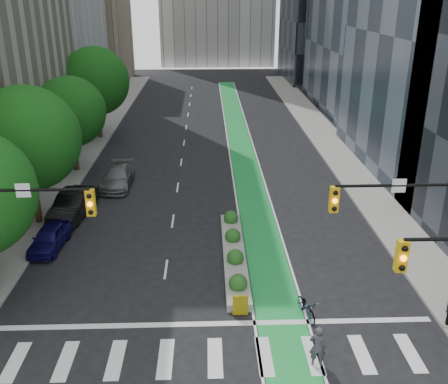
{
  "coord_description": "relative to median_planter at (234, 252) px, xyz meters",
  "views": [
    {
      "loc": [
        -0.2,
        -17.22,
        13.76
      ],
      "look_at": [
        0.72,
        9.49,
        3.0
      ],
      "focal_mm": 40.0,
      "sensor_mm": 36.0,
      "label": 1
    }
  ],
  "objects": [
    {
      "name": "ground",
      "position": [
        -1.2,
        -7.04,
        -0.37
      ],
      "size": [
        160.0,
        160.0,
        0.0
      ],
      "primitive_type": "plane",
      "color": "black",
      "rests_on": "ground"
    },
    {
      "name": "tree_far",
      "position": [
        -12.2,
        24.96,
        5.32
      ],
      "size": [
        6.6,
        6.6,
        9.0
      ],
      "color": "black",
      "rests_on": "ground"
    },
    {
      "name": "median_planter",
      "position": [
        0.0,
        0.0,
        0.0
      ],
      "size": [
        1.2,
        10.26,
        1.1
      ],
      "color": "gray",
      "rests_on": "ground"
    },
    {
      "name": "bike_lane_paint",
      "position": [
        1.8,
        22.96,
        -0.37
      ],
      "size": [
        2.2,
        70.0,
        0.01
      ],
      "primitive_type": "cube",
      "color": "green",
      "rests_on": "ground"
    },
    {
      "name": "cyclist",
      "position": [
        2.8,
        -8.61,
        0.53
      ],
      "size": [
        0.74,
        0.57,
        1.8
      ],
      "primitive_type": "imported",
      "rotation": [
        0.0,
        0.0,
        2.91
      ],
      "color": "#3D3742",
      "rests_on": "ground"
    },
    {
      "name": "signal_right",
      "position": [
        7.47,
        -6.57,
        4.43
      ],
      "size": [
        5.82,
        0.51,
        7.2
      ],
      "color": "black",
      "rests_on": "ground"
    },
    {
      "name": "parked_car_left_mid",
      "position": [
        -10.23,
        5.98,
        0.48
      ],
      "size": [
        2.47,
        5.35,
        1.7
      ],
      "primitive_type": "imported",
      "rotation": [
        0.0,
        0.0,
        -0.13
      ],
      "color": "black",
      "rests_on": "ground"
    },
    {
      "name": "parked_car_left_far",
      "position": [
        -8.2,
        11.33,
        0.36
      ],
      "size": [
        2.09,
        5.05,
        1.46
      ],
      "primitive_type": "imported",
      "rotation": [
        0.0,
        0.0,
        -0.01
      ],
      "color": "#5C5E62",
      "rests_on": "ground"
    },
    {
      "name": "parked_car_left_near",
      "position": [
        -10.52,
        1.58,
        0.3
      ],
      "size": [
        1.87,
        4.03,
        1.34
      ],
      "primitive_type": "imported",
      "rotation": [
        0.0,
        0.0,
        -0.08
      ],
      "color": "#110D51",
      "rests_on": "ground"
    },
    {
      "name": "tree_mid",
      "position": [
        -12.2,
        4.96,
        5.2
      ],
      "size": [
        6.4,
        6.4,
        8.78
      ],
      "color": "black",
      "rests_on": "ground"
    },
    {
      "name": "tree_midfar",
      "position": [
        -12.2,
        14.96,
        4.57
      ],
      "size": [
        5.6,
        5.6,
        7.76
      ],
      "color": "black",
      "rests_on": "ground"
    },
    {
      "name": "sidewalk_right",
      "position": [
        10.6,
        17.96,
        -0.3
      ],
      "size": [
        3.6,
        90.0,
        0.15
      ],
      "primitive_type": "cube",
      "color": "gray",
      "rests_on": "ground"
    },
    {
      "name": "sidewalk_left",
      "position": [
        -13.0,
        17.96,
        -0.3
      ],
      "size": [
        3.6,
        90.0,
        0.15
      ],
      "primitive_type": "cube",
      "color": "gray",
      "rests_on": "ground"
    },
    {
      "name": "bicycle",
      "position": [
        3.0,
        -5.4,
        0.12
      ],
      "size": [
        1.06,
        1.96,
        0.98
      ],
      "primitive_type": "imported",
      "rotation": [
        0.0,
        0.0,
        0.23
      ],
      "color": "gray",
      "rests_on": "ground"
    }
  ]
}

